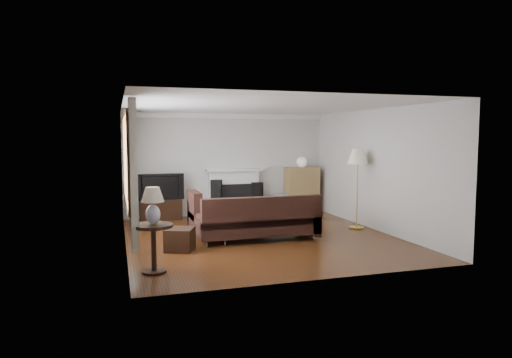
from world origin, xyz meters
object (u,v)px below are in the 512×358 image
object	(u,v)px
sectional_sofa	(257,218)
bookshelf	(302,190)
tv_stand	(161,209)
coffee_table	(238,216)
floor_lamp	(357,189)
side_table	(154,249)

from	to	relation	value
sectional_sofa	bookshelf	bearing A→B (deg)	52.89
tv_stand	sectional_sofa	xyz separation A→B (m)	(1.55, -2.65, 0.16)
sectional_sofa	coffee_table	distance (m)	1.44
tv_stand	bookshelf	bearing A→B (deg)	0.32
tv_stand	floor_lamp	world-z (taller)	floor_lamp
coffee_table	floor_lamp	bearing A→B (deg)	-28.89
coffee_table	bookshelf	bearing A→B (deg)	27.63
sectional_sofa	floor_lamp	distance (m)	2.37
bookshelf	sectional_sofa	world-z (taller)	bookshelf
sectional_sofa	coffee_table	size ratio (longest dim) A/B	2.29
bookshelf	sectional_sofa	size ratio (longest dim) A/B	0.47
sectional_sofa	coffee_table	world-z (taller)	sectional_sofa
floor_lamp	side_table	bearing A→B (deg)	-155.62
coffee_table	floor_lamp	distance (m)	2.62
sectional_sofa	floor_lamp	size ratio (longest dim) A/B	1.46
coffee_table	side_table	size ratio (longest dim) A/B	1.54
bookshelf	sectional_sofa	distance (m)	3.35
bookshelf	floor_lamp	world-z (taller)	floor_lamp
floor_lamp	side_table	xyz separation A→B (m)	(-4.34, -1.97, -0.49)
tv_stand	side_table	distance (m)	4.29
sectional_sofa	coffee_table	bearing A→B (deg)	89.99
tv_stand	floor_lamp	xyz separation A→B (m)	(3.85, -2.29, 0.60)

